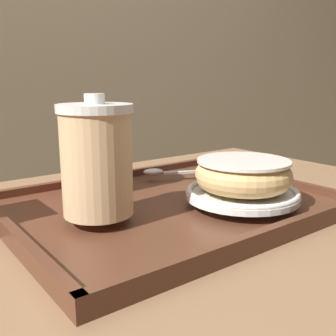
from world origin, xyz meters
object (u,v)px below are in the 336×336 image
coffee_cup_front (97,159)px  spoon (166,172)px  coffee_cup_rear (94,145)px  donut_chocolate_glazed (243,174)px

coffee_cup_front → spoon: coffee_cup_front is taller
coffee_cup_rear → spoon: (0.13, -0.02, -0.06)m
coffee_cup_rear → coffee_cup_front: bearing=-115.0°
coffee_cup_front → coffee_cup_rear: (0.06, 0.13, -0.01)m
coffee_cup_front → donut_chocolate_glazed: 0.20m
coffee_cup_rear → spoon: 0.14m
coffee_cup_front → spoon: 0.23m
coffee_cup_rear → donut_chocolate_glazed: 0.24m
coffee_cup_front → spoon: (0.19, 0.12, -0.06)m
coffee_cup_front → donut_chocolate_glazed: bearing=-18.5°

